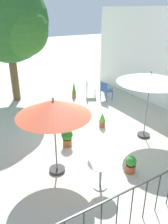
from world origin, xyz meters
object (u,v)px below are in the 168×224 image
at_px(potted_plant_1, 102,119).
at_px(potted_plant_3, 74,90).
at_px(patio_umbrella_0, 53,108).
at_px(shade_tree, 8,20).
at_px(patio_umbrella_1, 150,78).
at_px(patio_chair_1, 89,87).
at_px(potted_plant_2, 67,137).
at_px(patio_chair_0, 105,89).
at_px(cafe_table_0, 101,170).
at_px(potted_plant_0, 131,164).

bearing_deg(potted_plant_1, potted_plant_3, 169.68).
xyz_separation_m(patio_umbrella_0, potted_plant_3, (-4.91, 3.18, -1.49)).
bearing_deg(shade_tree, patio_umbrella_1, 25.90).
xyz_separation_m(patio_chair_1, potted_plant_1, (3.06, -1.31, -0.19)).
bearing_deg(patio_umbrella_0, potted_plant_2, 140.76).
bearing_deg(patio_chair_1, patio_umbrella_1, -5.62).
xyz_separation_m(patio_umbrella_1, patio_chair_0, (-3.59, 0.87, -1.56)).
bearing_deg(shade_tree, potted_plant_1, 23.31).
bearing_deg(patio_umbrella_1, cafe_table_0, -64.49).
bearing_deg(potted_plant_1, shade_tree, -156.69).
xyz_separation_m(cafe_table_0, potted_plant_1, (-2.63, 1.88, -0.18)).
bearing_deg(patio_chair_0, patio_umbrella_0, -48.72).
height_order(patio_umbrella_1, potted_plant_1, patio_umbrella_1).
relative_size(patio_chair_0, potted_plant_3, 1.13).
bearing_deg(potted_plant_2, patio_chair_1, 139.39).
bearing_deg(patio_umbrella_0, cafe_table_0, 31.47).
distance_m(shade_tree, patio_umbrella_1, 6.65).
height_order(shade_tree, potted_plant_1, shade_tree).
height_order(patio_umbrella_0, patio_chair_0, patio_umbrella_0).
relative_size(patio_umbrella_0, patio_umbrella_1, 0.93).
height_order(shade_tree, potted_plant_0, shade_tree).
height_order(patio_umbrella_0, patio_chair_1, patio_umbrella_0).
distance_m(patio_umbrella_0, potted_plant_3, 6.04).
bearing_deg(potted_plant_2, potted_plant_0, 23.32).
xyz_separation_m(patio_umbrella_0, potted_plant_1, (-1.51, 2.57, -1.58)).
relative_size(cafe_table_0, potted_plant_2, 1.23).
height_order(cafe_table_0, potted_plant_2, cafe_table_0).
distance_m(shade_tree, cafe_table_0, 7.81).
bearing_deg(shade_tree, potted_plant_3, 66.80).
height_order(patio_chair_0, potted_plant_3, patio_chair_0).
distance_m(potted_plant_0, potted_plant_2, 2.27).
height_order(cafe_table_0, patio_chair_0, patio_chair_0).
distance_m(patio_umbrella_1, potted_plant_1, 2.39).
distance_m(patio_umbrella_0, potted_plant_1, 3.37).
height_order(patio_chair_1, potted_plant_2, patio_chair_1).
relative_size(potted_plant_2, potted_plant_3, 0.72).
distance_m(cafe_table_0, potted_plant_0, 1.07).
bearing_deg(patio_umbrella_1, potted_plant_1, -146.04).
bearing_deg(potted_plant_1, patio_umbrella_1, 33.96).
height_order(potted_plant_0, potted_plant_2, potted_plant_2).
bearing_deg(patio_umbrella_1, patio_chair_0, 166.35).
distance_m(patio_chair_0, patio_chair_1, 0.90).
height_order(cafe_table_0, potted_plant_3, potted_plant_3).
xyz_separation_m(patio_chair_0, potted_plant_0, (4.86, -2.59, -0.29)).
distance_m(shade_tree, potted_plant_2, 6.02).
bearing_deg(patio_chair_1, cafe_table_0, -29.30).
height_order(patio_chair_1, potted_plant_3, patio_chair_1).
xyz_separation_m(patio_chair_1, potted_plant_0, (5.64, -2.15, -0.26)).
bearing_deg(patio_umbrella_0, patio_umbrella_1, 93.32).
xyz_separation_m(patio_umbrella_1, potted_plant_0, (1.27, -1.72, -1.85)).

